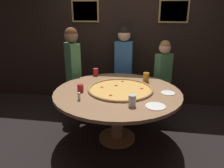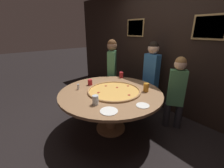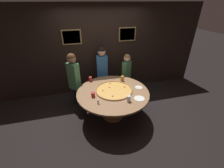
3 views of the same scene
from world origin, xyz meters
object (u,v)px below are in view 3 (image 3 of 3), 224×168
object	(u,v)px
drink_cup_by_shaker	(90,79)
drink_cup_near_right	(122,79)
giant_pizza	(114,90)
diner_centre_back	(102,69)
drink_cup_front_edge	(93,95)
white_plate_left_side	(139,87)
drink_cup_far_right	(129,99)
diner_far_left	(74,77)
dining_table	(113,96)
diner_side_left	(126,72)
condiment_shaker	(98,102)
white_plate_near_front	(139,98)

from	to	relation	value
drink_cup_by_shaker	drink_cup_near_right	bearing A→B (deg)	-13.90
giant_pizza	diner_centre_back	bearing A→B (deg)	93.87
drink_cup_front_edge	white_plate_left_side	bearing A→B (deg)	6.13
drink_cup_far_right	diner_far_left	size ratio (longest dim) A/B	0.09
drink_cup_near_right	dining_table	bearing A→B (deg)	-129.59
drink_cup_by_shaker	diner_side_left	bearing A→B (deg)	13.93
drink_cup_near_right	diner_far_left	distance (m)	1.28
white_plate_left_side	drink_cup_by_shaker	bearing A→B (deg)	150.38
giant_pizza	drink_cup_near_right	world-z (taller)	drink_cup_near_right
drink_cup_front_edge	drink_cup_near_right	bearing A→B (deg)	32.84
giant_pizza	drink_cup_far_right	bearing A→B (deg)	-68.74
diner_far_left	diner_side_left	size ratio (longest dim) A/B	1.16
dining_table	condiment_shaker	xyz separation A→B (m)	(-0.42, -0.38, 0.17)
drink_cup_by_shaker	drink_cup_front_edge	size ratio (longest dim) A/B	1.17
drink_cup_by_shaker	white_plate_near_front	distance (m)	1.43
white_plate_left_side	condiment_shaker	world-z (taller)	condiment_shaker
white_plate_near_front	diner_centre_back	bearing A→B (deg)	108.74
drink_cup_front_edge	white_plate_left_side	world-z (taller)	drink_cup_front_edge
drink_cup_far_right	drink_cup_front_edge	world-z (taller)	drink_cup_far_right
drink_cup_front_edge	diner_side_left	world-z (taller)	diner_side_left
giant_pizza	diner_side_left	size ratio (longest dim) A/B	0.68
dining_table	white_plate_left_side	world-z (taller)	white_plate_left_side
diner_side_left	condiment_shaker	bearing A→B (deg)	15.44
drink_cup_near_right	diner_side_left	bearing A→B (deg)	59.48
diner_centre_back	white_plate_near_front	bearing A→B (deg)	110.69
drink_cup_near_right	white_plate_left_side	xyz separation A→B (m)	(0.29, -0.43, -0.07)
drink_cup_near_right	white_plate_near_front	xyz separation A→B (m)	(0.12, -0.88, -0.07)
drink_cup_far_right	white_plate_near_front	bearing A→B (deg)	5.94
giant_pizza	drink_cup_by_shaker	bearing A→B (deg)	128.37
white_plate_left_side	drink_cup_near_right	bearing A→B (deg)	124.14
drink_cup_by_shaker	condiment_shaker	size ratio (longest dim) A/B	1.26
giant_pizza	diner_far_left	xyz separation A→B (m)	(-0.90, 0.70, 0.10)
dining_table	drink_cup_front_edge	xyz separation A→B (m)	(-0.48, -0.10, 0.17)
drink_cup_far_right	white_plate_left_side	distance (m)	0.65
condiment_shaker	drink_cup_front_edge	bearing A→B (deg)	103.44
drink_cup_by_shaker	diner_centre_back	bearing A→B (deg)	49.59
condiment_shaker	diner_centre_back	xyz separation A→B (m)	(0.38, 1.52, 0.06)
white_plate_near_front	diner_centre_back	size ratio (longest dim) A/B	0.15
drink_cup_near_right	drink_cup_front_edge	size ratio (longest dim) A/B	1.37
white_plate_near_front	diner_far_left	size ratio (longest dim) A/B	0.15
drink_cup_near_right	diner_side_left	world-z (taller)	diner_side_left
drink_cup_near_right	drink_cup_far_right	size ratio (longest dim) A/B	1.07
drink_cup_far_right	drink_cup_front_edge	distance (m)	0.79
drink_cup_near_right	white_plate_left_side	world-z (taller)	drink_cup_near_right
drink_cup_far_right	drink_cup_front_edge	xyz separation A→B (m)	(-0.71, 0.35, -0.01)
giant_pizza	drink_cup_front_edge	world-z (taller)	drink_cup_front_edge
dining_table	drink_cup_near_right	xyz separation A→B (m)	(0.38, 0.45, 0.19)
white_plate_near_front	condiment_shaker	size ratio (longest dim) A/B	2.37
white_plate_left_side	diner_side_left	xyz separation A→B (m)	(-0.01, 0.91, -0.00)
drink_cup_by_shaker	drink_cup_near_right	world-z (taller)	drink_cup_near_right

